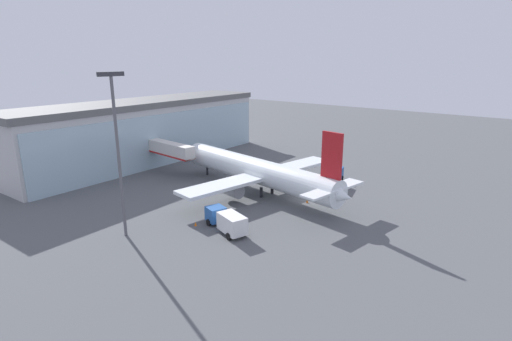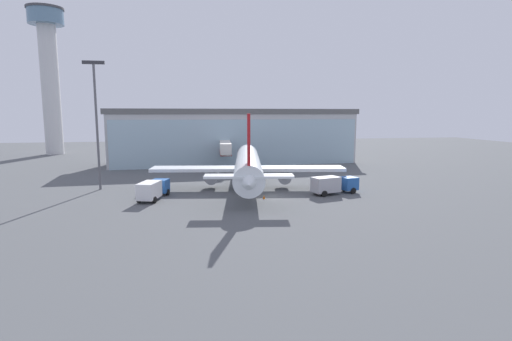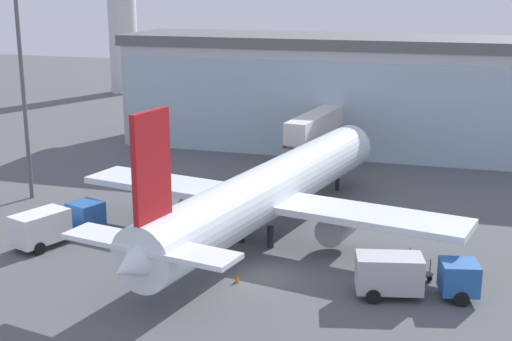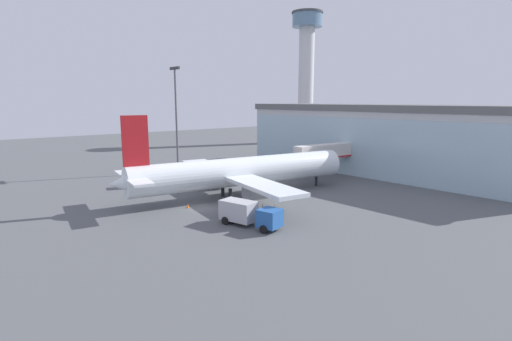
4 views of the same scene
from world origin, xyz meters
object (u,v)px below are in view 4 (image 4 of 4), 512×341
at_px(control_tower, 306,65).
at_px(safety_cone_wingtip, 175,180).
at_px(apron_light_mast, 176,111).
at_px(fuel_truck, 248,213).
at_px(baggage_cart, 267,215).
at_px(catering_truck, 154,177).
at_px(airplane, 239,172).
at_px(jet_bridge, 329,152).
at_px(safety_cone_nose, 188,206).

distance_m(control_tower, safety_cone_wingtip, 75.29).
relative_size(apron_light_mast, fuel_truck, 2.59).
relative_size(baggage_cart, safety_cone_wingtip, 5.71).
bearing_deg(catering_truck, airplane, -48.73).
height_order(catering_truck, fuel_truck, same).
xyz_separation_m(catering_truck, safety_cone_wingtip, (-1.30, 4.34, -1.19)).
bearing_deg(jet_bridge, safety_cone_wingtip, 152.72).
bearing_deg(jet_bridge, airplane, -171.43).
xyz_separation_m(fuel_truck, baggage_cart, (-0.45, 3.19, -0.97)).
distance_m(jet_bridge, baggage_cart, 28.49).
distance_m(jet_bridge, safety_cone_wingtip, 27.40).
relative_size(control_tower, baggage_cart, 13.03).
relative_size(airplane, safety_cone_nose, 66.53).
bearing_deg(safety_cone_wingtip, airplane, 7.30).
distance_m(catering_truck, baggage_cart, 25.71).
bearing_deg(fuel_truck, safety_cone_nose, 172.33).
height_order(fuel_truck, baggage_cart, fuel_truck).
xyz_separation_m(jet_bridge, apron_light_mast, (-21.72, -18.38, 7.00)).
xyz_separation_m(jet_bridge, catering_truck, (-13.01, -27.31, -3.16)).
distance_m(catering_truck, fuel_truck, 26.08).
height_order(jet_bridge, apron_light_mast, apron_light_mast).
bearing_deg(airplane, apron_light_mast, 92.52).
relative_size(jet_bridge, control_tower, 0.35).
xyz_separation_m(control_tower, apron_light_mast, (23.75, -59.42, -13.15)).
bearing_deg(apron_light_mast, safety_cone_wingtip, -31.76).
bearing_deg(jet_bridge, catering_truck, 159.16).
distance_m(catering_truck, safety_cone_nose, 15.52).
distance_m(jet_bridge, fuel_truck, 31.42).
xyz_separation_m(apron_light_mast, fuel_truck, (34.77, -10.03, -10.16)).
relative_size(jet_bridge, catering_truck, 1.90).
xyz_separation_m(airplane, baggage_cart, (11.16, -4.27, -3.07)).
distance_m(control_tower, fuel_truck, 93.77).
relative_size(airplane, fuel_truck, 4.80).
bearing_deg(safety_cone_nose, fuel_truck, 7.65).
distance_m(apron_light_mast, safety_cone_nose, 28.91).
xyz_separation_m(apron_light_mast, safety_cone_wingtip, (7.41, -4.59, -11.36)).
relative_size(control_tower, airplane, 1.12).
bearing_deg(apron_light_mast, baggage_cart, -11.27).
xyz_separation_m(control_tower, baggage_cart, (58.08, -66.26, -24.28)).
bearing_deg(airplane, safety_cone_wingtip, 106.16).
relative_size(jet_bridge, fuel_truck, 1.90).
distance_m(jet_bridge, catering_truck, 30.41).
bearing_deg(airplane, safety_cone_nose, -165.92).
relative_size(fuel_truck, safety_cone_nose, 13.86).
bearing_deg(safety_cone_wingtip, control_tower, 115.96).
bearing_deg(baggage_cart, jet_bridge, -16.20).
xyz_separation_m(control_tower, catering_truck, (32.46, -68.35, -23.31)).
height_order(baggage_cart, safety_cone_nose, baggage_cart).
height_order(jet_bridge, airplane, airplane).
distance_m(apron_light_mast, fuel_truck, 37.59).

